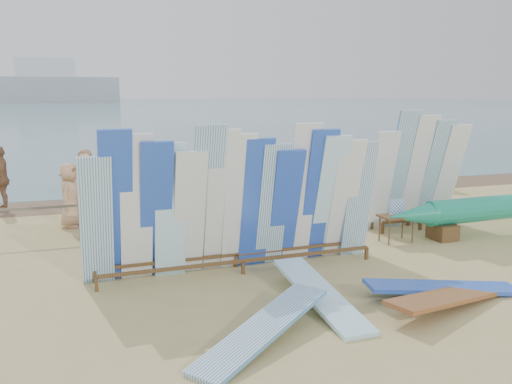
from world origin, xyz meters
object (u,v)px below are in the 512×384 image
object	(u,v)px
beach_chair_left	(246,211)
beachgoer_3	(144,181)
outrigger_canoe	(505,208)
beachgoer_8	(372,176)
side_surfboard_rack	(417,175)
beachgoer_0	(70,195)
flat_board_b	(319,304)
beachgoer_10	(428,171)
flat_board_c	(449,307)
beachgoer_extra_1	(1,179)
beachgoer_6	(337,180)
beachgoer_extra_0	(430,166)
stroller	(332,200)
beachgoer_7	(250,173)
beachgoer_9	(365,169)
main_surfboard_rack	(238,206)
beachgoer_11	(86,176)
flat_board_d	(443,295)
flat_board_e	(263,341)
vendor_table	(396,228)
beach_chair_right	(239,206)
beachgoer_1	(101,190)

from	to	relation	value
beach_chair_left	beachgoer_3	world-z (taller)	beachgoer_3
outrigger_canoe	beachgoer_8	distance (m)	4.21
beachgoer_8	side_surfboard_rack	bearing A→B (deg)	-10.89
beachgoer_8	beachgoer_0	xyz separation A→B (m)	(-8.71, -0.04, -0.06)
flat_board_b	beachgoer_10	distance (m)	10.67
flat_board_c	beachgoer_3	world-z (taller)	beachgoer_3
beachgoer_extra_1	beachgoer_6	xyz separation A→B (m)	(9.53, -2.33, -0.17)
beachgoer_3	beachgoer_extra_0	world-z (taller)	beachgoer_3
stroller	beachgoer_7	bearing A→B (deg)	109.25
outrigger_canoe	flat_board_c	bearing A→B (deg)	-142.63
beachgoer_9	beachgoer_8	distance (m)	1.00
main_surfboard_rack	beachgoer_3	size ratio (longest dim) A/B	3.51
flat_board_b	beachgoer_8	bearing A→B (deg)	52.72
beachgoer_0	beachgoer_11	bearing A→B (deg)	11.95
flat_board_d	beachgoer_extra_0	bearing A→B (deg)	-25.21
beachgoer_extra_1	beachgoer_9	bearing A→B (deg)	72.47
beachgoer_3	beachgoer_6	xyz separation A→B (m)	(5.61, -1.26, -0.05)
flat_board_e	beachgoer_3	size ratio (longest dim) A/B	1.64
side_surfboard_rack	beachgoer_10	distance (m)	4.86
vendor_table	flat_board_d	xyz separation A→B (m)	(-1.07, -3.14, -0.33)
flat_board_b	beachgoer_11	bearing A→B (deg)	107.79
outrigger_canoe	beach_chair_right	world-z (taller)	outrigger_canoe
main_surfboard_rack	vendor_table	world-z (taller)	main_surfboard_rack
beach_chair_right	beachgoer_7	xyz separation A→B (m)	(1.10, 2.46, 0.53)
flat_board_e	beachgoer_3	distance (m)	9.26
beachgoer_11	beachgoer_extra_0	world-z (taller)	beachgoer_11
flat_board_c	beachgoer_6	size ratio (longest dim) A/B	1.75
flat_board_e	beachgoer_extra_0	bearing A→B (deg)	98.05
beachgoer_1	beachgoer_9	distance (m)	8.29
flat_board_e	beach_chair_right	world-z (taller)	beach_chair_right
flat_board_d	flat_board_c	world-z (taller)	flat_board_c
flat_board_c	beachgoer_6	world-z (taller)	beachgoer_6
stroller	beachgoer_1	world-z (taller)	beachgoer_1
beachgoer_extra_1	beachgoer_extra_0	bearing A→B (deg)	78.03
main_surfboard_rack	beachgoer_extra_0	xyz separation A→B (m)	(9.09, 6.57, -0.49)
vendor_table	beach_chair_left	xyz separation A→B (m)	(-2.61, 3.15, -0.09)
flat_board_e	beachgoer_9	distance (m)	10.85
side_surfboard_rack	beachgoer_8	distance (m)	2.98
beachgoer_3	beachgoer_9	world-z (taller)	beachgoer_9
flat_board_c	flat_board_e	bearing A→B (deg)	73.85
flat_board_e	beachgoer_11	xyz separation A→B (m)	(-2.08, 10.69, 0.84)
flat_board_d	beachgoer_1	bearing A→B (deg)	45.93
flat_board_d	beachgoer_6	xyz separation A→B (m)	(1.65, 7.28, 0.77)
beachgoer_extra_1	beachgoer_1	size ratio (longest dim) A/B	1.07
flat_board_e	beachgoer_9	bearing A→B (deg)	106.47
flat_board_d	stroller	size ratio (longest dim) A/B	2.82
flat_board_d	flat_board_c	xyz separation A→B (m)	(-0.25, -0.47, 0.00)
vendor_table	beachgoer_1	xyz separation A→B (m)	(-6.31, 3.96, 0.55)
beachgoer_extra_1	beachgoer_8	distance (m)	10.90
beachgoer_1	beachgoer_extra_0	size ratio (longest dim) A/B	1.11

